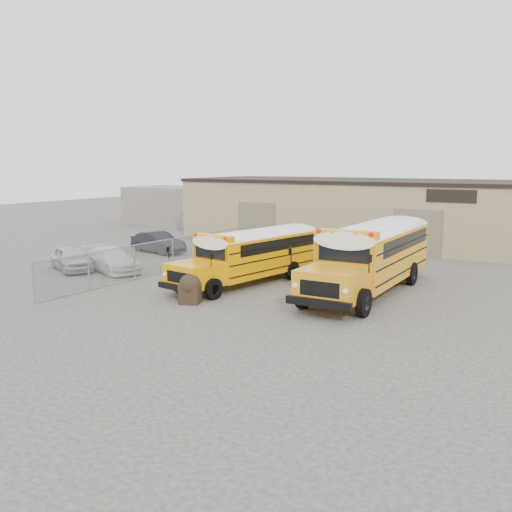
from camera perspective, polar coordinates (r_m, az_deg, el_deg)
The scene contains 10 objects.
ground at distance 26.06m, azimuth -2.43°, elevation -3.81°, with size 120.00×120.00×0.00m, color #3D3B38.
warehouse at distance 43.51m, azimuth 12.62°, elevation 4.42°, with size 30.20×10.20×4.67m.
chainlink_fence at distance 31.82m, azimuth -8.32°, elevation 0.15°, with size 0.07×18.07×1.81m.
distant_building_left at distance 56.41m, azimuth -8.31°, elevation 5.04°, with size 8.00×6.00×3.60m, color gray.
school_bus_left at distance 32.61m, azimuth 6.02°, elevation 1.59°, with size 3.57×9.44×2.69m.
school_bus_right at distance 33.19m, azimuth 15.26°, elevation 1.97°, with size 3.39×11.07×3.22m.
tarp_bundle at distance 24.36m, azimuth -6.61°, elevation -3.22°, with size 1.08×1.03×1.28m.
car_silver at distance 33.18m, azimuth -18.00°, elevation -0.22°, with size 1.61×3.99×1.36m, color silver.
car_white at distance 32.24m, azimuth -14.25°, elevation -0.36°, with size 1.84×4.52×1.31m, color white.
car_dark at distance 38.38m, azimuth -9.76°, elevation 1.36°, with size 1.47×4.21×1.39m, color black.
Camera 1 is at (14.36, -20.93, 5.92)m, focal length 40.00 mm.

